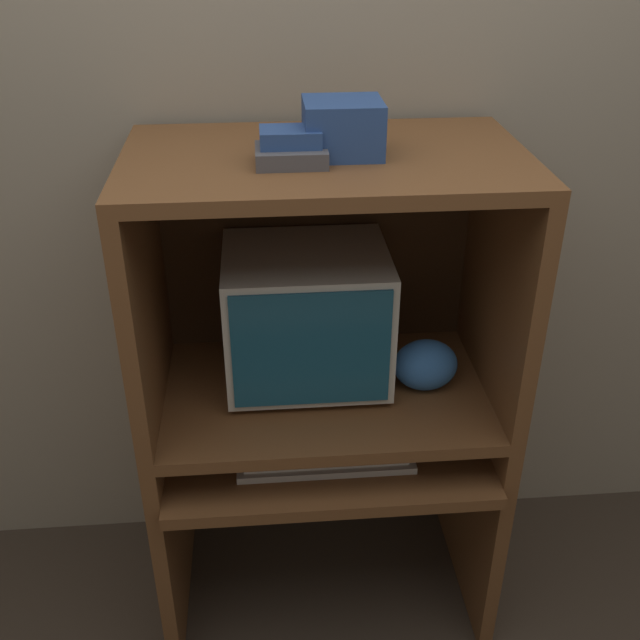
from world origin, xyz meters
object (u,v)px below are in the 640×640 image
object	(u,v)px
keyboard	(325,457)
book_stack	(291,148)
snack_bag	(425,365)
storage_box	(343,128)
mouse	(434,449)
crt_monitor	(306,316)

from	to	relation	value
keyboard	book_stack	bearing A→B (deg)	135.70
snack_bag	storage_box	world-z (taller)	storage_box
keyboard	mouse	bearing A→B (deg)	0.20
snack_bag	mouse	bearing A→B (deg)	-82.96
mouse	keyboard	bearing A→B (deg)	-179.80
mouse	crt_monitor	bearing A→B (deg)	149.52
crt_monitor	keyboard	xyz separation A→B (m)	(0.03, -0.20, -0.33)
mouse	book_stack	bearing A→B (deg)	169.30
crt_monitor	mouse	xyz separation A→B (m)	(0.33, -0.20, -0.33)
book_stack	storage_box	size ratio (longest dim) A/B	0.89
storage_box	snack_bag	bearing A→B (deg)	-1.32
book_stack	keyboard	bearing A→B (deg)	-44.30
crt_monitor	book_stack	size ratio (longest dim) A/B	2.73
keyboard	mouse	size ratio (longest dim) A/B	6.50
storage_box	keyboard	bearing A→B (deg)	-111.44
snack_bag	storage_box	distance (m)	0.70
crt_monitor	mouse	distance (m)	0.51
keyboard	storage_box	bearing A→B (deg)	68.56
keyboard	crt_monitor	bearing A→B (deg)	99.82
book_stack	storage_box	world-z (taller)	storage_box
keyboard	snack_bag	world-z (taller)	snack_bag
crt_monitor	mouse	size ratio (longest dim) A/B	5.95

